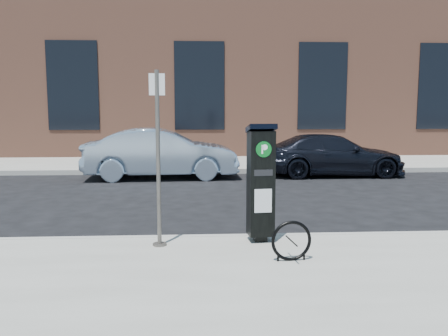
{
  "coord_description": "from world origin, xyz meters",
  "views": [
    {
      "loc": [
        -0.1,
        -7.28,
        2.16
      ],
      "look_at": [
        0.34,
        0.5,
        1.15
      ],
      "focal_mm": 38.0,
      "sensor_mm": 36.0,
      "label": 1
    }
  ],
  "objects": [
    {
      "name": "car_silver",
      "position": [
        -1.2,
        7.12,
        0.76
      ],
      "size": [
        4.69,
        1.84,
        1.52
      ],
      "primitive_type": "imported",
      "rotation": [
        0.0,
        0.0,
        1.62
      ],
      "color": "#9BAFC6",
      "rests_on": "ground"
    },
    {
      "name": "curb_near",
      "position": [
        0.0,
        -0.02,
        0.07
      ],
      "size": [
        60.0,
        0.12,
        0.16
      ],
      "primitive_type": "cube",
      "color": "#9E9B93",
      "rests_on": "ground"
    },
    {
      "name": "sign_pole",
      "position": [
        -0.66,
        -0.51,
        1.41
      ],
      "size": [
        0.22,
        0.2,
        2.53
      ],
      "rotation": [
        0.0,
        0.0,
        0.12
      ],
      "color": "#615A56",
      "rests_on": "sidewalk_near"
    },
    {
      "name": "bike_rack",
      "position": [
        1.13,
        -1.3,
        0.41
      ],
      "size": [
        0.54,
        0.1,
        0.54
      ],
      "rotation": [
        0.0,
        0.0,
        0.11
      ],
      "color": "black",
      "rests_on": "sidewalk_near"
    },
    {
      "name": "car_dark",
      "position": [
        4.17,
        7.39,
        0.65
      ],
      "size": [
        4.5,
        1.86,
        1.3
      ],
      "primitive_type": "imported",
      "rotation": [
        0.0,
        0.0,
        1.58
      ],
      "color": "black",
      "rests_on": "ground"
    },
    {
      "name": "building",
      "position": [
        -0.0,
        17.0,
        4.15
      ],
      "size": [
        28.0,
        10.05,
        8.25
      ],
      "color": "#965B44",
      "rests_on": "ground"
    },
    {
      "name": "sidewalk_far",
      "position": [
        0.0,
        14.0,
        0.07
      ],
      "size": [
        60.0,
        12.0,
        0.15
      ],
      "primitive_type": "cube",
      "color": "gray",
      "rests_on": "ground"
    },
    {
      "name": "parking_kiosk",
      "position": [
        0.84,
        -0.35,
        1.06
      ],
      "size": [
        0.44,
        0.4,
        1.77
      ],
      "rotation": [
        0.0,
        0.0,
        0.1
      ],
      "color": "black",
      "rests_on": "sidewalk_near"
    },
    {
      "name": "ground",
      "position": [
        0.0,
        0.0,
        0.0
      ],
      "size": [
        120.0,
        120.0,
        0.0
      ],
      "primitive_type": "plane",
      "color": "black",
      "rests_on": "ground"
    },
    {
      "name": "curb_far",
      "position": [
        0.0,
        8.02,
        0.07
      ],
      "size": [
        60.0,
        0.12,
        0.16
      ],
      "primitive_type": "cube",
      "color": "#9E9B93",
      "rests_on": "ground"
    }
  ]
}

